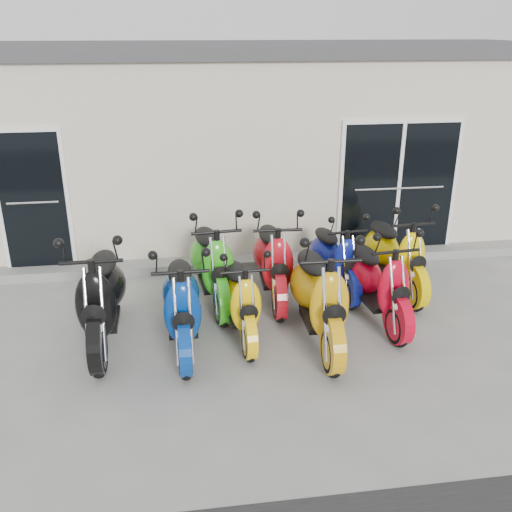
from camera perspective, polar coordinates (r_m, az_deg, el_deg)
The scene contains 15 objects.
ground at distance 7.60m, azimuth 0.64°, elevation -6.94°, with size 80.00×80.00×0.00m, color gray.
building at distance 12.00m, azimuth -3.17°, elevation 12.00°, with size 14.00×6.00×3.20m, color beige.
roof_cap at distance 11.82m, azimuth -3.35°, elevation 20.04°, with size 14.20×6.20×0.16m, color #3F3F42.
front_step at distance 9.37m, azimuth -1.22°, elevation -0.60°, with size 14.00×0.40×0.15m, color gray.
door_left at distance 9.33m, azimuth -21.41°, elevation 5.45°, with size 1.07×0.08×2.22m, color black.
door_right at distance 9.77m, azimuth 14.04°, elevation 7.02°, with size 2.02×0.08×2.22m, color black.
scooter_front_black at distance 7.12m, azimuth -15.32°, elevation -2.72°, with size 0.79×2.16×1.59m, color black, non-canonical shape.
scooter_front_blue at distance 6.86m, azimuth -7.50°, elevation -3.60°, with size 0.73×2.00×1.47m, color navy, non-canonical shape.
scooter_front_orange_a at distance 7.09m, azimuth -1.62°, elevation -3.26°, with size 0.65×1.78×1.31m, color yellow, non-canonical shape.
scooter_front_orange_b at distance 6.91m, azimuth 6.34°, elevation -2.77°, with size 0.79×2.16×1.59m, color #D2940C, non-canonical shape.
scooter_front_red at distance 7.58m, azimuth 12.04°, elevation -1.50°, with size 0.71×1.95×1.44m, color #BB051D, non-canonical shape.
scooter_back_green at distance 7.91m, azimuth -4.46°, elevation 0.31°, with size 0.75×2.06×1.53m, color green, non-canonical shape.
scooter_back_red at distance 8.03m, azimuth 1.72°, elevation 0.58°, with size 0.74×2.02×1.49m, color red, non-canonical shape.
scooter_back_blue at distance 8.36m, azimuth 7.93°, elevation 0.66°, with size 0.65×1.80×1.33m, color navy, non-canonical shape.
scooter_back_yellow at distance 8.53m, azimuth 13.78°, elevation 1.15°, with size 0.72×1.98×1.47m, color #E7C300, non-canonical shape.
Camera 1 is at (-1.02, -6.57, 3.68)m, focal length 40.00 mm.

